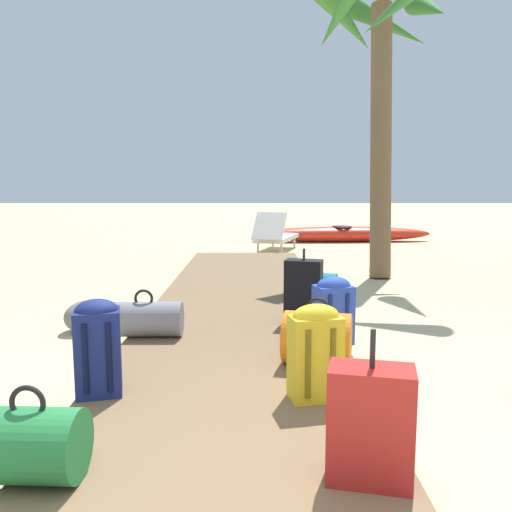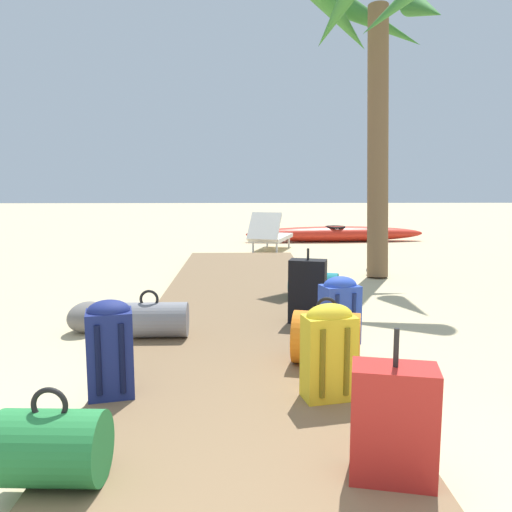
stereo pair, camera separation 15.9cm
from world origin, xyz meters
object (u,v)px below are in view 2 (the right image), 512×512
at_px(duffel_bag_teal, 314,285).
at_px(backpack_yellow, 329,349).
at_px(duffel_bag_grey, 150,320).
at_px(kayak, 335,234).
at_px(palm_tree_far_right, 378,50).
at_px(backpack_blue, 340,308).
at_px(duffel_bag_orange, 326,338).
at_px(backpack_navy, 110,346).
at_px(duffel_bag_green, 52,447).
at_px(lounge_chair, 270,235).
at_px(suitcase_red, 393,423).
at_px(suitcase_black, 308,291).

xyz_separation_m(duffel_bag_teal, backpack_yellow, (-0.28, -2.80, 0.16)).
xyz_separation_m(duffel_bag_grey, kayak, (2.97, 7.93, -0.05)).
xyz_separation_m(backpack_yellow, kayak, (1.65, 9.26, -0.21)).
bearing_deg(kayak, palm_tree_far_right, -92.86).
xyz_separation_m(backpack_blue, palm_tree_far_right, (1.15, 3.63, 2.90)).
xyz_separation_m(duffel_bag_orange, backpack_navy, (-1.43, -0.54, 0.12)).
distance_m(duffel_bag_green, lounge_chair, 8.55).
relative_size(duffel_bag_green, lounge_chair, 0.29).
xyz_separation_m(duffel_bag_orange, suitcase_red, (0.06, -1.51, 0.07)).
bearing_deg(backpack_blue, backpack_navy, -146.94).
distance_m(duffel_bag_orange, duffel_bag_green, 2.09).
height_order(backpack_blue, lounge_chair, lounge_chair).
height_order(duffel_bag_orange, backpack_blue, backpack_blue).
distance_m(duffel_bag_orange, duffel_bag_teal, 2.19).
xyz_separation_m(suitcase_red, palm_tree_far_right, (1.28, 5.65, 2.93)).
bearing_deg(backpack_blue, duffel_bag_orange, -110.32).
bearing_deg(lounge_chair, duffel_bag_orange, -89.51).
xyz_separation_m(backpack_blue, backpack_yellow, (-0.27, -1.13, 0.02)).
xyz_separation_m(duffel_bag_orange, backpack_blue, (0.19, 0.51, 0.10)).
bearing_deg(backpack_navy, duffel_bag_teal, 59.19).
relative_size(duffel_bag_teal, palm_tree_far_right, 0.14).
bearing_deg(suitcase_black, duffel_bag_teal, 79.16).
distance_m(duffel_bag_teal, kayak, 6.60).
height_order(suitcase_black, backpack_yellow, suitcase_black).
bearing_deg(duffel_bag_teal, duffel_bag_green, -114.01).
bearing_deg(duffel_bag_grey, backpack_navy, -90.98).
bearing_deg(duffel_bag_teal, palm_tree_far_right, 59.71).
bearing_deg(kayak, suitcase_red, -98.45).
height_order(duffel_bag_teal, kayak, duffel_bag_teal).
distance_m(suitcase_red, lounge_chair, 8.44).
height_order(duffel_bag_teal, suitcase_red, suitcase_red).
bearing_deg(duffel_bag_green, lounge_chair, 80.66).
bearing_deg(kayak, duffel_bag_teal, -101.97).
relative_size(backpack_navy, duffel_bag_teal, 1.00).
relative_size(backpack_navy, palm_tree_far_right, 0.14).
height_order(backpack_navy, backpack_yellow, backpack_navy).
xyz_separation_m(suitcase_red, backpack_yellow, (-0.14, 0.89, 0.05)).
relative_size(duffel_bag_orange, suitcase_red, 0.80).
height_order(backpack_navy, kayak, backpack_navy).
bearing_deg(suitcase_black, lounge_chair, 90.59).
distance_m(duffel_bag_green, duffel_bag_teal, 4.04).
bearing_deg(backpack_yellow, palm_tree_far_right, 73.33).
bearing_deg(duffel_bag_grey, palm_tree_far_right, 51.32).
distance_m(backpack_navy, lounge_chair, 7.60).
relative_size(duffel_bag_orange, backpack_yellow, 0.94).
bearing_deg(backpack_blue, suitcase_black, 106.15).
xyz_separation_m(duffel_bag_orange, kayak, (1.57, 8.64, -0.09)).
bearing_deg(duffel_bag_orange, lounge_chair, 90.49).
distance_m(suitcase_black, duffel_bag_teal, 1.06).
bearing_deg(duffel_bag_green, suitcase_black, 61.48).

